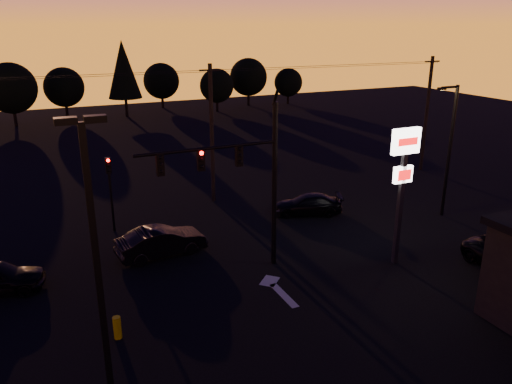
{
  "coord_description": "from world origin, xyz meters",
  "views": [
    {
      "loc": [
        -8.69,
        -16.02,
        11.31
      ],
      "look_at": [
        1.0,
        5.0,
        3.5
      ],
      "focal_mm": 35.0,
      "sensor_mm": 36.0,
      "label": 1
    }
  ],
  "objects_px": {
    "secondary_signal": "(110,183)",
    "bollard": "(117,328)",
    "traffic_signal_mast": "(243,172)",
    "parking_lot_light": "(96,257)",
    "pylon_sign": "(403,168)",
    "streetlight": "(449,146)",
    "car_right": "(307,204)",
    "car_mid": "(161,242)"
  },
  "relations": [
    {
      "from": "secondary_signal",
      "to": "streetlight",
      "type": "distance_m",
      "value": 19.89
    },
    {
      "from": "traffic_signal_mast",
      "to": "secondary_signal",
      "type": "xyz_separation_m",
      "value": [
        -4.9,
        7.49,
        -2.07
      ]
    },
    {
      "from": "traffic_signal_mast",
      "to": "car_mid",
      "type": "xyz_separation_m",
      "value": [
        -3.21,
        3.23,
        -4.19
      ]
    },
    {
      "from": "bollard",
      "to": "car_right",
      "type": "relative_size",
      "value": 0.21
    },
    {
      "from": "traffic_signal_mast",
      "to": "car_right",
      "type": "xyz_separation_m",
      "value": [
        6.57,
        5.21,
        -4.31
      ]
    },
    {
      "from": "parking_lot_light",
      "to": "bollard",
      "type": "xyz_separation_m",
      "value": [
        0.82,
        3.86,
        -4.82
      ]
    },
    {
      "from": "parking_lot_light",
      "to": "pylon_sign",
      "type": "relative_size",
      "value": 1.34
    },
    {
      "from": "secondary_signal",
      "to": "car_right",
      "type": "bearing_deg",
      "value": -11.26
    },
    {
      "from": "car_right",
      "to": "pylon_sign",
      "type": "bearing_deg",
      "value": 26.15
    },
    {
      "from": "car_mid",
      "to": "car_right",
      "type": "relative_size",
      "value": 1.06
    },
    {
      "from": "streetlight",
      "to": "traffic_signal_mast",
      "type": "bearing_deg",
      "value": -173.86
    },
    {
      "from": "parking_lot_light",
      "to": "car_mid",
      "type": "height_order",
      "value": "parking_lot_light"
    },
    {
      "from": "secondary_signal",
      "to": "car_right",
      "type": "xyz_separation_m",
      "value": [
        11.47,
        -2.28,
        -2.24
      ]
    },
    {
      "from": "bollard",
      "to": "traffic_signal_mast",
      "type": "bearing_deg",
      "value": 25.49
    },
    {
      "from": "pylon_sign",
      "to": "car_mid",
      "type": "xyz_separation_m",
      "value": [
        -10.31,
        5.73,
        -4.16
      ]
    },
    {
      "from": "parking_lot_light",
      "to": "car_right",
      "type": "bearing_deg",
      "value": 41.13
    },
    {
      "from": "secondary_signal",
      "to": "parking_lot_light",
      "type": "bearing_deg",
      "value": -99.79
    },
    {
      "from": "car_right",
      "to": "traffic_signal_mast",
      "type": "bearing_deg",
      "value": -29.37
    },
    {
      "from": "car_mid",
      "to": "car_right",
      "type": "bearing_deg",
      "value": -84.79
    },
    {
      "from": "traffic_signal_mast",
      "to": "parking_lot_light",
      "type": "height_order",
      "value": "parking_lot_light"
    },
    {
      "from": "parking_lot_light",
      "to": "streetlight",
      "type": "xyz_separation_m",
      "value": [
        21.41,
        8.5,
        -0.85
      ]
    },
    {
      "from": "parking_lot_light",
      "to": "car_right",
      "type": "relative_size",
      "value": 2.12
    },
    {
      "from": "bollard",
      "to": "secondary_signal",
      "type": "bearing_deg",
      "value": 81.03
    },
    {
      "from": "secondary_signal",
      "to": "bollard",
      "type": "bearing_deg",
      "value": -98.97
    },
    {
      "from": "traffic_signal_mast",
      "to": "streetlight",
      "type": "height_order",
      "value": "traffic_signal_mast"
    },
    {
      "from": "car_mid",
      "to": "parking_lot_light",
      "type": "bearing_deg",
      "value": 151.51
    },
    {
      "from": "traffic_signal_mast",
      "to": "streetlight",
      "type": "distance_m",
      "value": 14.1
    },
    {
      "from": "car_mid",
      "to": "car_right",
      "type": "xyz_separation_m",
      "value": [
        9.79,
        1.98,
        -0.13
      ]
    },
    {
      "from": "bollard",
      "to": "car_right",
      "type": "xyz_separation_m",
      "value": [
        13.15,
        8.35,
        0.17
      ]
    },
    {
      "from": "car_mid",
      "to": "car_right",
      "type": "distance_m",
      "value": 9.98
    },
    {
      "from": "bollard",
      "to": "car_right",
      "type": "bearing_deg",
      "value": 32.4
    },
    {
      "from": "bollard",
      "to": "car_mid",
      "type": "relative_size",
      "value": 0.2
    },
    {
      "from": "streetlight",
      "to": "car_mid",
      "type": "height_order",
      "value": "streetlight"
    },
    {
      "from": "traffic_signal_mast",
      "to": "secondary_signal",
      "type": "distance_m",
      "value": 9.19
    },
    {
      "from": "bollard",
      "to": "car_mid",
      "type": "bearing_deg",
      "value": 62.14
    },
    {
      "from": "secondary_signal",
      "to": "bollard",
      "type": "distance_m",
      "value": 11.03
    },
    {
      "from": "bollard",
      "to": "parking_lot_light",
      "type": "bearing_deg",
      "value": -102.04
    },
    {
      "from": "traffic_signal_mast",
      "to": "car_right",
      "type": "height_order",
      "value": "traffic_signal_mast"
    },
    {
      "from": "traffic_signal_mast",
      "to": "parking_lot_light",
      "type": "relative_size",
      "value": 0.94
    },
    {
      "from": "streetlight",
      "to": "bollard",
      "type": "xyz_separation_m",
      "value": [
        -20.59,
        -4.64,
        -3.97
      ]
    },
    {
      "from": "secondary_signal",
      "to": "bollard",
      "type": "height_order",
      "value": "secondary_signal"
    },
    {
      "from": "traffic_signal_mast",
      "to": "pylon_sign",
      "type": "xyz_separation_m",
      "value": [
        7.1,
        -2.49,
        -0.02
      ]
    }
  ]
}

